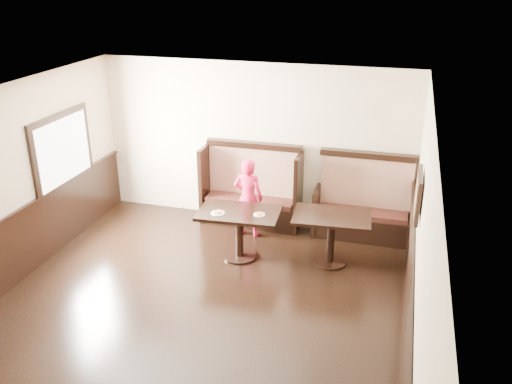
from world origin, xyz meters
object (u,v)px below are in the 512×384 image
at_px(booth_main, 252,195).
at_px(child, 248,198).
at_px(table_main, 239,222).
at_px(table_neighbor, 331,227).
at_px(booth_neighbor, 364,210).

relative_size(booth_main, child, 1.29).
distance_m(table_main, table_neighbor, 1.41).
bearing_deg(table_neighbor, booth_neighbor, 64.70).
height_order(table_neighbor, child, child).
bearing_deg(booth_neighbor, table_neighbor, -110.72).
xyz_separation_m(booth_main, child, (0.08, -0.50, 0.15)).
xyz_separation_m(table_main, table_neighbor, (1.39, 0.22, -0.00)).
distance_m(table_neighbor, child, 1.57).
bearing_deg(booth_main, table_neighbor, -33.98).
xyz_separation_m(table_neighbor, child, (-1.47, 0.55, 0.08)).
bearing_deg(table_main, booth_main, 93.74).
relative_size(booth_main, table_neighbor, 1.45).
distance_m(booth_neighbor, table_neighbor, 1.12).
relative_size(booth_neighbor, child, 1.21).
distance_m(table_main, child, 0.78).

